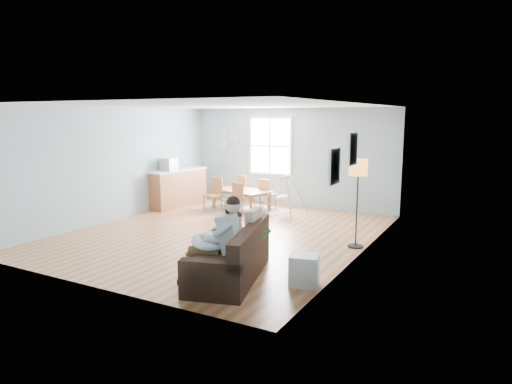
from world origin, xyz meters
The scene contains 22 objects.
room centered at (0.00, 0.00, 2.42)m, with size 8.40×9.40×3.90m.
window centered at (-0.60, 3.46, 1.65)m, with size 1.32×0.08×1.62m.
pictures centered at (2.97, -1.05, 1.85)m, with size 0.05×1.34×0.74m.
wall_plates centered at (-2.00, 3.47, 1.83)m, with size 0.67×0.02×0.66m.
sofa centered at (1.61, -2.18, 0.29)m, with size 1.40×2.19×0.82m.
green_throw centered at (1.34, -1.55, 0.52)m, with size 0.93×0.75×0.04m, color #145826.
beige_pillow centered at (1.66, -1.61, 0.75)m, with size 0.14×0.49×0.49m, color tan.
father centered at (1.57, -2.50, 0.72)m, with size 1.02×0.67×1.35m.
nursing_pillow centered at (1.42, -2.54, 0.64)m, with size 0.54×0.54×0.15m, color silver.
infant centered at (1.40, -2.51, 0.72)m, with size 0.27×0.35×0.13m.
toddler centered at (1.48, -2.02, 0.70)m, with size 0.55×0.33×0.82m.
floor_lamp centered at (2.80, 0.38, 1.40)m, with size 0.34×0.34×1.69m.
storage_cube centered at (2.69, -1.94, 0.23)m, with size 0.49×0.46×0.46m.
rug centered at (-0.90, 2.32, 0.01)m, with size 2.26×1.72×0.01m, color gray.
dining_table centered at (-0.90, 2.32, 0.27)m, with size 1.55×0.86×0.55m, color brown.
chair_sw centered at (-1.46, 1.91, 0.50)m, with size 0.46×0.46×0.88m.
chair_se centered at (-0.68, 1.67, 0.46)m, with size 0.42×0.42×0.82m.
chair_nw centered at (-1.15, 2.98, 0.48)m, with size 0.50×0.50×0.85m.
chair_ne centered at (-0.36, 2.75, 0.46)m, with size 0.46×0.46×0.83m.
counter centered at (-2.70, 1.96, 0.52)m, with size 0.73×1.88×1.03m.
monitor centered at (-2.72, 1.61, 1.20)m, with size 0.38×0.36×0.34m.
baby_swing centered at (0.36, 2.30, 0.43)m, with size 0.97×0.98×0.96m.
Camera 1 is at (5.17, -7.97, 2.50)m, focal length 32.00 mm.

